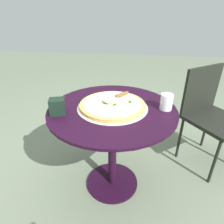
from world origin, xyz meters
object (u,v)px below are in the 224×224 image
object	(u,v)px
pizza_on_tray	(112,105)
napkin_dispenser	(58,107)
drinking_cup	(166,102)
pizza_server	(116,97)
patio_table	(112,129)
patio_chair_far	(210,110)

from	to	relation	value
pizza_on_tray	napkin_dispenser	world-z (taller)	napkin_dispenser
drinking_cup	napkin_dispenser	bearing A→B (deg)	-76.51
pizza_server	drinking_cup	xyz separation A→B (m)	(0.03, 0.33, -0.00)
drinking_cup	patio_table	bearing A→B (deg)	-84.22
pizza_server	patio_chair_far	xyz separation A→B (m)	(-0.37, 0.76, -0.24)
napkin_dispenser	pizza_server	bearing A→B (deg)	-167.80
pizza_server	napkin_dispenser	world-z (taller)	napkin_dispenser
napkin_dispenser	drinking_cup	bearing A→B (deg)	176.35
patio_table	pizza_server	world-z (taller)	pizza_server
patio_table	napkin_dispenser	xyz separation A→B (m)	(0.13, -0.32, 0.22)
patio_chair_far	napkin_dispenser	bearing A→B (deg)	-63.22
pizza_server	drinking_cup	world-z (taller)	drinking_cup
patio_table	napkin_dispenser	size ratio (longest dim) A/B	8.35
patio_chair_far	pizza_on_tray	bearing A→B (deg)	-61.90
pizza_on_tray	patio_chair_far	size ratio (longest dim) A/B	0.54
patio_chair_far	pizza_server	bearing A→B (deg)	-64.41
pizza_server	patio_chair_far	distance (m)	0.88
pizza_on_tray	drinking_cup	distance (m)	0.35
pizza_server	napkin_dispenser	xyz separation A→B (m)	(0.19, -0.34, -0.00)
patio_table	drinking_cup	xyz separation A→B (m)	(-0.04, 0.35, 0.22)
napkin_dispenser	patio_chair_far	size ratio (longest dim) A/B	0.12
pizza_server	napkin_dispenser	distance (m)	0.39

